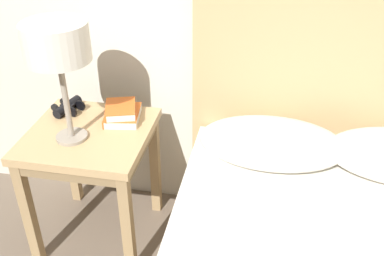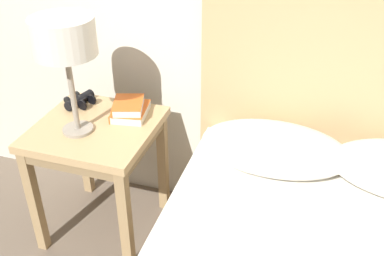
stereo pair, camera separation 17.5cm
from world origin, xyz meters
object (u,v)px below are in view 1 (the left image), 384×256
at_px(book_on_nightstand, 122,115).
at_px(book_stacked_on_top, 120,109).
at_px(binoculars_pair, 68,107).
at_px(nightstand, 91,148).
at_px(table_lamp, 57,46).

relative_size(book_on_nightstand, book_stacked_on_top, 1.05).
bearing_deg(book_on_nightstand, binoculars_pair, 175.00).
height_order(nightstand, table_lamp, table_lamp).
bearing_deg(book_on_nightstand, book_stacked_on_top, -119.97).
bearing_deg(book_on_nightstand, table_lamp, -129.76).
height_order(nightstand, book_stacked_on_top, book_stacked_on_top).
relative_size(table_lamp, book_stacked_on_top, 2.50).
xyz_separation_m(nightstand, book_stacked_on_top, (0.11, 0.12, 0.14)).
xyz_separation_m(table_lamp, book_on_nightstand, (0.16, 0.19, -0.39)).
bearing_deg(binoculars_pair, book_on_nightstand, -5.00).
distance_m(table_lamp, binoculars_pair, 0.45).
bearing_deg(table_lamp, binoculars_pair, 117.40).
height_order(nightstand, book_on_nightstand, book_on_nightstand).
height_order(book_on_nightstand, binoculars_pair, binoculars_pair).
relative_size(nightstand, table_lamp, 1.19).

